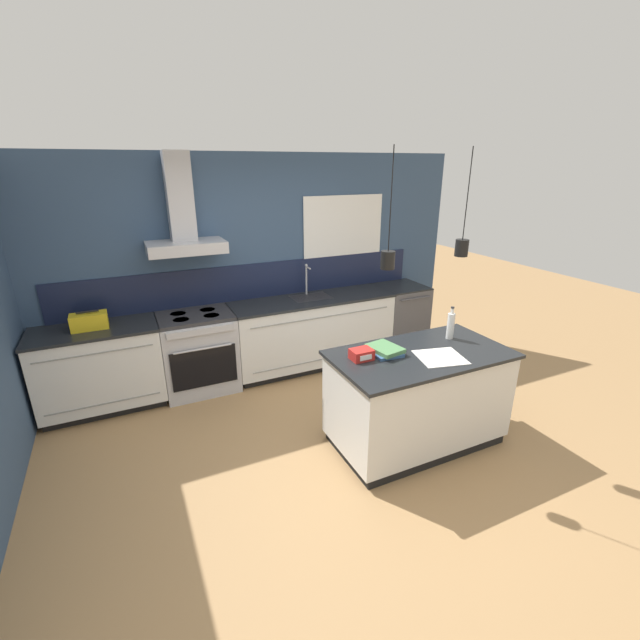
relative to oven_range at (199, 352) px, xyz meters
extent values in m
plane|color=#A87F51|center=(0.76, -1.69, -0.46)|extent=(16.00, 16.00, 0.00)
cube|color=#354C6B|center=(0.76, 0.34, 0.84)|extent=(5.60, 0.06, 2.60)
cube|color=#141C38|center=(0.76, 0.30, 0.67)|extent=(4.42, 0.02, 0.43)
cube|color=white|center=(2.01, 0.30, 1.16)|extent=(1.12, 0.01, 0.96)
cube|color=black|center=(2.01, 0.31, 1.16)|extent=(1.04, 0.01, 0.88)
cube|color=#B5B5BA|center=(0.00, 0.08, 1.18)|extent=(0.80, 0.46, 0.12)
cube|color=#B5B5BA|center=(0.00, 0.17, 1.69)|extent=(0.26, 0.20, 0.90)
cylinder|color=black|center=(1.22, -1.88, 1.77)|extent=(0.01, 0.01, 0.76)
cylinder|color=black|center=(1.22, -1.88, 1.32)|extent=(0.11, 0.11, 0.14)
sphere|color=#F9D18C|center=(1.22, -1.88, 1.32)|extent=(0.06, 0.06, 0.06)
cylinder|color=black|center=(1.95, -1.88, 1.78)|extent=(0.01, 0.01, 0.72)
cylinder|color=black|center=(1.95, -1.88, 1.35)|extent=(0.11, 0.11, 0.14)
sphere|color=#F9D18C|center=(1.95, -1.88, 1.35)|extent=(0.06, 0.06, 0.06)
cube|color=black|center=(-1.01, 0.03, -0.41)|extent=(1.16, 0.56, 0.09)
cube|color=silver|center=(-1.01, 0.00, 0.03)|extent=(1.19, 0.62, 0.79)
cube|color=gray|center=(-1.01, -0.31, 0.30)|extent=(1.05, 0.01, 0.01)
cube|color=gray|center=(-1.01, -0.31, -0.25)|extent=(1.05, 0.01, 0.01)
cube|color=black|center=(-1.01, 0.00, 0.44)|extent=(1.22, 0.64, 0.03)
cube|color=black|center=(1.43, 0.03, -0.41)|extent=(1.97, 0.56, 0.09)
cube|color=silver|center=(1.43, 0.00, 0.03)|extent=(2.03, 0.62, 0.79)
cube|color=gray|center=(1.43, -0.31, 0.30)|extent=(1.79, 0.01, 0.01)
cube|color=gray|center=(1.43, -0.31, -0.25)|extent=(1.79, 0.01, 0.01)
cube|color=black|center=(1.43, 0.00, 0.44)|extent=(2.06, 0.64, 0.03)
cube|color=#262628|center=(1.43, 0.05, 0.45)|extent=(0.48, 0.34, 0.01)
cylinder|color=#B5B5BA|center=(1.43, 0.18, 0.64)|extent=(0.02, 0.02, 0.38)
sphere|color=#B5B5BA|center=(1.43, 0.18, 0.83)|extent=(0.03, 0.03, 0.03)
cylinder|color=#B5B5BA|center=(1.43, 0.12, 0.81)|extent=(0.02, 0.12, 0.02)
cube|color=#B5B5BA|center=(0.00, 0.00, -0.02)|extent=(0.81, 0.62, 0.87)
cube|color=black|center=(0.00, -0.31, -0.06)|extent=(0.69, 0.02, 0.44)
cylinder|color=#B5B5BA|center=(0.00, -0.34, 0.17)|extent=(0.60, 0.02, 0.02)
cube|color=#B5B5BA|center=(0.00, -0.32, 0.36)|extent=(0.69, 0.02, 0.07)
cube|color=#2D2D30|center=(0.00, 0.00, 0.43)|extent=(0.81, 0.60, 0.04)
cylinder|color=black|center=(-0.16, 0.11, 0.45)|extent=(0.17, 0.17, 0.00)
cylinder|color=black|center=(0.16, 0.11, 0.45)|extent=(0.17, 0.17, 0.00)
cylinder|color=black|center=(-0.16, -0.10, 0.45)|extent=(0.17, 0.17, 0.00)
cylinder|color=black|center=(0.16, -0.10, 0.45)|extent=(0.17, 0.17, 0.00)
cube|color=#4C4C51|center=(2.75, 0.00, -0.01)|extent=(0.61, 0.62, 0.89)
cube|color=black|center=(2.75, 0.00, 0.44)|extent=(0.61, 0.62, 0.02)
cylinder|color=#4C4C51|center=(2.75, -0.33, 0.36)|extent=(0.46, 0.02, 0.02)
cube|color=black|center=(1.62, -1.89, -0.41)|extent=(1.47, 0.78, 0.09)
cube|color=silver|center=(1.62, -1.89, 0.03)|extent=(1.54, 0.81, 0.79)
cube|color=black|center=(1.62, -1.89, 0.44)|extent=(1.59, 0.86, 0.03)
cylinder|color=silver|center=(2.07, -1.73, 0.58)|extent=(0.07, 0.07, 0.25)
cylinder|color=silver|center=(2.07, -1.73, 0.73)|extent=(0.03, 0.03, 0.06)
cylinder|color=#262628|center=(2.07, -1.73, 0.76)|extent=(0.03, 0.03, 0.01)
cube|color=#335684|center=(1.33, -1.74, 0.47)|extent=(0.26, 0.33, 0.03)
cube|color=#4C7F4C|center=(1.32, -1.76, 0.50)|extent=(0.28, 0.33, 0.04)
cube|color=red|center=(1.08, -1.77, 0.50)|extent=(0.19, 0.14, 0.09)
cube|color=white|center=(1.08, -1.85, 0.50)|extent=(0.11, 0.01, 0.04)
cube|color=silver|center=(1.71, -2.04, 0.46)|extent=(0.45, 0.43, 0.01)
cube|color=gold|center=(-1.02, 0.00, 0.53)|extent=(0.34, 0.18, 0.16)
cylinder|color=black|center=(-1.02, 0.00, 0.63)|extent=(0.20, 0.02, 0.02)
camera|label=1|loc=(-0.65, -4.60, 2.02)|focal=24.00mm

